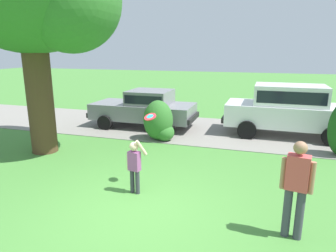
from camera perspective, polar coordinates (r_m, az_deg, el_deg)
name	(u,v)px	position (r m, az deg, el deg)	size (l,w,h in m)	color
ground_plane	(136,210)	(6.40, -6.05, -15.49)	(80.00, 80.00, 0.00)	#478438
driveway_strip	(200,130)	(12.31, 6.14, -0.71)	(28.00, 4.40, 0.02)	gray
shrub_near_tree	(159,122)	(10.75, -1.67, 0.70)	(1.15, 0.99, 1.44)	#33702B
parked_sedan	(145,107)	(12.59, -4.30, 3.58)	(4.40, 2.10, 1.56)	gray
parked_suv	(289,108)	(12.06, 21.84, 3.23)	(4.73, 2.16, 1.92)	white
child_thrower	(134,163)	(6.79, -6.36, -7.01)	(0.47, 0.23, 1.29)	#383842
frisbee	(150,117)	(6.89, -3.39, 1.75)	(0.30, 0.27, 0.18)	red
adult_onlooker	(296,185)	(5.54, 23.10, -10.20)	(0.52, 0.28, 1.74)	#3F3F4C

